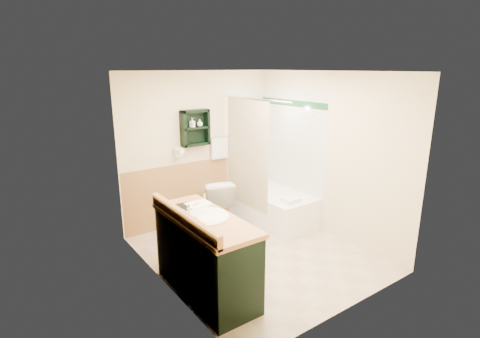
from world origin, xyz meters
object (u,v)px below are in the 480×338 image
object	(u,v)px
wall_shelf	(195,128)
toilet	(215,203)
soap_bottle_a	(192,125)
soap_bottle_b	(200,124)
vanity	(206,256)
hair_dryer	(178,152)
vanity_book	(174,199)
bathtub	(271,206)

from	to	relation	value
wall_shelf	toilet	world-z (taller)	wall_shelf
soap_bottle_a	soap_bottle_b	xyz separation A→B (m)	(0.13, 0.00, 0.01)
wall_shelf	soap_bottle_b	world-z (taller)	wall_shelf
vanity	hair_dryer	bearing A→B (deg)	71.83
toilet	soap_bottle_a	xyz separation A→B (m)	(-0.21, 0.29, 1.21)
soap_bottle_a	hair_dryer	bearing A→B (deg)	173.14
hair_dryer	vanity_book	distance (m)	1.63
bathtub	soap_bottle_b	size ratio (longest dim) A/B	13.42
wall_shelf	bathtub	distance (m)	1.77
vanity_book	soap_bottle_b	distance (m)	1.89
toilet	soap_bottle_b	distance (m)	1.26
bathtub	hair_dryer	bearing A→B (deg)	153.83
vanity	bathtub	size ratio (longest dim) A/B	0.95
bathtub	toilet	world-z (taller)	toilet
wall_shelf	soap_bottle_a	size ratio (longest dim) A/B	3.96
soap_bottle_a	wall_shelf	bearing A→B (deg)	5.65
soap_bottle_a	soap_bottle_b	size ratio (longest dim) A/B	1.24
vanity	soap_bottle_a	world-z (taller)	soap_bottle_a
wall_shelf	soap_bottle_a	distance (m)	0.07
hair_dryer	vanity	bearing A→B (deg)	-108.17
vanity_book	soap_bottle_a	size ratio (longest dim) A/B	1.79
bathtub	soap_bottle_a	world-z (taller)	soap_bottle_a
soap_bottle_b	vanity	bearing A→B (deg)	-118.60
toilet	soap_bottle_a	world-z (taller)	soap_bottle_a
hair_dryer	vanity_book	size ratio (longest dim) A/B	0.97
hair_dryer	soap_bottle_a	bearing A→B (deg)	-6.86
soap_bottle_b	toilet	bearing A→B (deg)	-74.49
hair_dryer	vanity_book	xyz separation A→B (m)	(-0.76, -1.43, -0.17)
toilet	soap_bottle_a	distance (m)	1.26
bathtub	soap_bottle_a	size ratio (longest dim) A/B	10.81
wall_shelf	hair_dryer	distance (m)	0.46
toilet	soap_bottle_b	xyz separation A→B (m)	(-0.08, 0.29, 1.22)
vanity	vanity_book	distance (m)	0.71
vanity	bathtub	distance (m)	2.25
wall_shelf	vanity	world-z (taller)	wall_shelf
wall_shelf	vanity_book	distance (m)	1.84
wall_shelf	hair_dryer	size ratio (longest dim) A/B	2.29
wall_shelf	toilet	size ratio (longest dim) A/B	0.70
vanity_book	soap_bottle_a	xyz separation A→B (m)	(1.01, 1.40, 0.57)
vanity	soap_bottle_a	size ratio (longest dim) A/B	10.29
bathtub	vanity	bearing A→B (deg)	-148.82
soap_bottle_b	wall_shelf	bearing A→B (deg)	176.29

